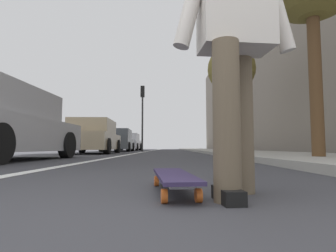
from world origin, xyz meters
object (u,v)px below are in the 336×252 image
Objects in this scene: parked_car_near at (0,126)px; parked_car_end at (129,142)px; skateboard at (174,177)px; parked_car_far at (118,141)px; traffic_light at (143,106)px; parked_car_mid at (93,137)px; skater_person at (234,30)px; street_tree_mid at (231,70)px.

parked_car_near is 1.06× the size of parked_car_end.
parked_car_far is (16.44, 3.46, 0.60)m from skateboard.
skateboard is 0.18× the size of traffic_light.
skateboard is 16.82m from parked_car_far.
parked_car_near is at bearing 178.96° from parked_car_mid.
skater_person reaches higher than parked_car_near.
parked_car_far is (6.04, 0.05, -0.01)m from parked_car_mid.
skater_person is at bearing 167.11° from street_tree_mid.
parked_car_mid is 1.05× the size of parked_car_end.
parked_car_near reaches higher than parked_car_mid.
skater_person is 0.36× the size of parked_car_far.
traffic_light is at bearing -160.62° from parked_car_end.
parked_car_end is at bearing 0.30° from parked_car_near.
skateboard is at bearing -137.93° from parked_car_near.
parked_car_mid is at bearing 19.61° from skater_person.
skater_person is 0.35× the size of traffic_light.
parked_car_mid is 0.96× the size of parked_car_far.
street_tree_mid is at bearing -45.10° from parked_car_near.
parked_car_near reaches higher than parked_car_end.
street_tree_mid is (-6.32, -6.16, 2.99)m from parked_car_far.
traffic_light is (-4.70, -1.65, 2.50)m from parked_car_end.
parked_car_end is (5.91, 0.17, 0.01)m from parked_car_far.
parked_car_far is 9.32m from street_tree_mid.
parked_car_end is (18.44, 0.10, -0.01)m from parked_car_near.
traffic_light is at bearing 6.39° from skateboard.
parked_car_end is at bearing 10.02° from skater_person.
skateboard is at bearing 66.59° from skater_person.
street_tree_mid is (-7.53, -4.67, 0.48)m from traffic_light.
parked_car_far is at bearing 11.89° from skateboard.
street_tree_mid reaches higher than parked_car_mid.
skater_person reaches higher than parked_car_end.
traffic_light is 0.98× the size of street_tree_mid.
skateboard is 0.18× the size of street_tree_mid.
street_tree_mid is at bearing -135.74° from parked_car_far.
parked_car_mid is (10.41, 3.42, 0.62)m from skateboard.
parked_car_mid is (10.56, 3.76, -0.23)m from skater_person.
traffic_light is (1.21, -1.48, 2.51)m from parked_car_far.
parked_car_mid is 11.95m from parked_car_end.
skater_person reaches higher than parked_car_far.
parked_car_near is at bearing -179.70° from parked_car_end.
parked_car_end is at bearing 9.23° from skateboard.
parked_car_far is 0.97× the size of traffic_light.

